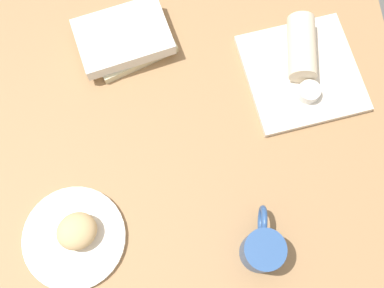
% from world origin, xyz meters
% --- Properties ---
extents(dining_table, '(1.10, 0.90, 0.04)m').
position_xyz_m(dining_table, '(0.00, 0.00, 0.02)').
color(dining_table, '#9E754C').
rests_on(dining_table, ground).
extents(round_plate, '(0.21, 0.21, 0.01)m').
position_xyz_m(round_plate, '(0.21, 0.21, 0.05)').
color(round_plate, silver).
rests_on(round_plate, dining_table).
extents(scone_pastry, '(0.11, 0.10, 0.05)m').
position_xyz_m(scone_pastry, '(0.20, 0.20, 0.08)').
color(scone_pastry, tan).
rests_on(scone_pastry, round_plate).
extents(square_plate, '(0.29, 0.29, 0.02)m').
position_xyz_m(square_plate, '(-0.33, -0.12, 0.05)').
color(square_plate, silver).
rests_on(square_plate, dining_table).
extents(sauce_cup, '(0.05, 0.05, 0.03)m').
position_xyz_m(sauce_cup, '(-0.33, -0.06, 0.07)').
color(sauce_cup, silver).
rests_on(sauce_cup, square_plate).
extents(breakfast_wrap, '(0.08, 0.15, 0.06)m').
position_xyz_m(breakfast_wrap, '(-0.33, -0.16, 0.09)').
color(breakfast_wrap, beige).
rests_on(breakfast_wrap, square_plate).
extents(book_stack, '(0.24, 0.19, 0.06)m').
position_xyz_m(book_stack, '(0.07, -0.23, 0.07)').
color(book_stack, beige).
rests_on(book_stack, dining_table).
extents(coffee_mug, '(0.08, 0.13, 0.10)m').
position_xyz_m(coffee_mug, '(-0.17, 0.27, 0.09)').
color(coffee_mug, '#2D518C').
rests_on(coffee_mug, dining_table).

